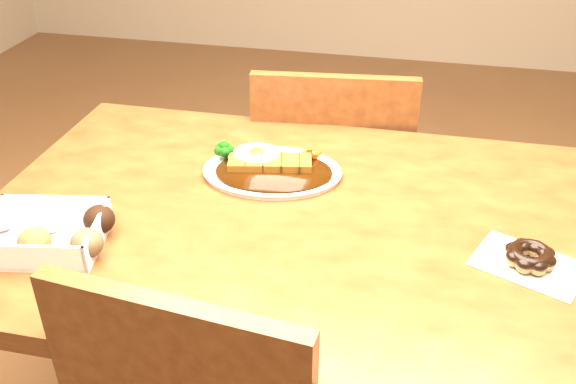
% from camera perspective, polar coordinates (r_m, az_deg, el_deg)
% --- Properties ---
extents(table, '(1.20, 0.80, 0.75)m').
position_cam_1_polar(table, '(1.27, 0.84, -5.72)').
color(table, '#502710').
rests_on(table, ground).
extents(chair_far, '(0.46, 0.46, 0.87)m').
position_cam_1_polar(chair_far, '(1.80, 3.92, 0.05)').
color(chair_far, '#502710').
rests_on(chair_far, ground).
extents(katsu_curry_plate, '(0.31, 0.24, 0.06)m').
position_cam_1_polar(katsu_curry_plate, '(1.33, -1.62, 2.14)').
color(katsu_curry_plate, white).
rests_on(katsu_curry_plate, table).
extents(donut_box, '(0.24, 0.19, 0.06)m').
position_cam_1_polar(donut_box, '(1.19, -20.98, -3.28)').
color(donut_box, white).
rests_on(donut_box, table).
extents(pon_de_ring, '(0.21, 0.18, 0.03)m').
position_cam_1_polar(pon_de_ring, '(1.15, 20.70, -5.42)').
color(pon_de_ring, silver).
rests_on(pon_de_ring, table).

